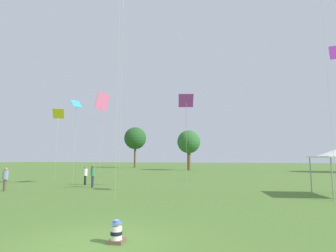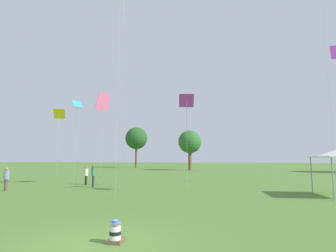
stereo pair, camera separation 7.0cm
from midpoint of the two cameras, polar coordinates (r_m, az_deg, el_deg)
name	(u,v)px [view 2 (the right image)]	position (r m, az deg, el deg)	size (l,w,h in m)	color
ground_plane	(91,245)	(7.61, -16.11, -23.70)	(300.00, 300.00, 0.00)	#4C702D
seated_toddler	(115,233)	(7.59, -11.09, -21.94)	(0.42, 0.50, 0.60)	brown
person_standing_0	(6,177)	(21.65, -31.66, -9.43)	(0.50, 0.50, 1.61)	brown
person_standing_1	(86,174)	(23.95, -17.32, -9.91)	(0.48, 0.48, 1.55)	black
person_standing_5	(93,174)	(21.60, -15.83, -9.94)	(0.44, 0.44, 1.75)	#282D42
kite_0	(59,115)	(30.21, -22.52, 2.25)	(1.31, 1.10, 7.46)	yellow
kite_1	(77,107)	(24.16, -19.12, 3.98)	(0.85, 1.01, 7.29)	#339EDB
kite_3	(186,102)	(20.16, 4.13, 5.17)	(1.28, 1.01, 7.08)	#B738C6
kite_7	(103,103)	(23.72, -13.86, 4.96)	(0.73, 1.53, 7.89)	pink
distant_tree_0	(136,138)	(67.93, -6.86, -2.69)	(5.66, 5.66, 10.32)	brown
distant_tree_1	(190,142)	(51.99, 4.81, -3.51)	(4.55, 4.55, 7.85)	brown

